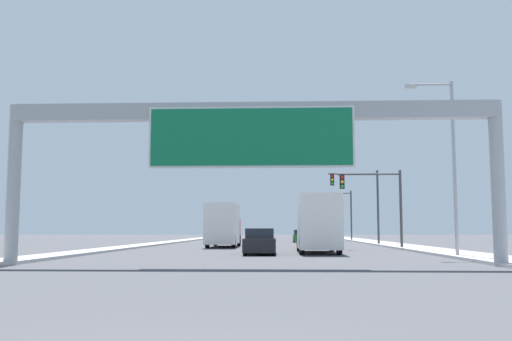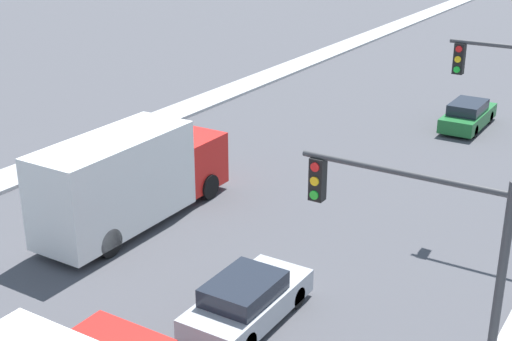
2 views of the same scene
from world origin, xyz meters
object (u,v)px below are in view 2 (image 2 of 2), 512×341
car_mid_left (247,301)px  car_near_center (468,115)px  truck_box_secondary (130,178)px  traffic_light_near_intersection (429,246)px

car_mid_left → car_near_center: (0.00, 21.04, 0.01)m
car_mid_left → truck_box_secondary: size_ratio=0.51×
truck_box_secondary → traffic_light_near_intersection: size_ratio=1.45×
truck_box_secondary → traffic_light_near_intersection: (12.16, -3.82, 2.27)m
car_mid_left → car_near_center: car_near_center is taller
traffic_light_near_intersection → truck_box_secondary: bearing=162.6°
truck_box_secondary → traffic_light_near_intersection: traffic_light_near_intersection is taller
car_near_center → truck_box_secondary: truck_box_secondary is taller
car_mid_left → car_near_center: bearing=90.0°
car_near_center → truck_box_secondary: size_ratio=0.53×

